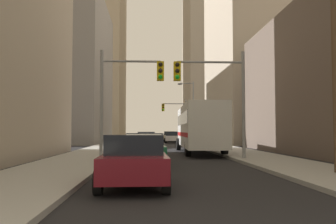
{
  "coord_description": "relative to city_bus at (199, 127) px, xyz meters",
  "views": [
    {
      "loc": [
        -1.32,
        -2.17,
        1.64
      ],
      "look_at": [
        0.0,
        22.53,
        2.92
      ],
      "focal_mm": 38.31,
      "sensor_mm": 36.0,
      "label": 1
    }
  ],
  "objects": [
    {
      "name": "sedan_white",
      "position": [
        -0.58,
        21.73,
        -1.16
      ],
      "size": [
        1.95,
        4.25,
        1.52
      ],
      "color": "white",
      "rests_on": "ground"
    },
    {
      "name": "city_bus",
      "position": [
        0.0,
        0.0,
        0.0
      ],
      "size": [
        2.83,
        11.57,
        3.4
      ],
      "color": "silver",
      "rests_on": "ground"
    },
    {
      "name": "sedan_beige",
      "position": [
        -0.58,
        28.01,
        -1.16
      ],
      "size": [
        1.95,
        4.23,
        1.52
      ],
      "color": "#C6B793",
      "rests_on": "ground"
    },
    {
      "name": "building_right_far_highrise",
      "position": [
        14.38,
        66.22,
        31.16
      ],
      "size": [
        16.8,
        20.44,
        66.18
      ],
      "primitive_type": "cube",
      "color": "#B7A893",
      "rests_on": "ground"
    },
    {
      "name": "traffic_signal_far_right",
      "position": [
        0.07,
        23.93,
        2.1
      ],
      "size": [
        3.5,
        0.44,
        6.0
      ],
      "color": "gray",
      "rests_on": "ground"
    },
    {
      "name": "sedan_navy",
      "position": [
        -3.87,
        8.52,
        -1.16
      ],
      "size": [
        1.95,
        4.26,
        1.52
      ],
      "color": "#141E4C",
      "rests_on": "ground"
    },
    {
      "name": "building_right_mid_block",
      "position": [
        14.85,
        21.8,
        14.79
      ],
      "size": [
        18.89,
        19.73,
        33.43
      ],
      "primitive_type": "cube",
      "color": "#B7A893",
      "rests_on": "ground"
    },
    {
      "name": "traffic_signal_near_left",
      "position": [
        -4.75,
        -6.61,
        2.1
      ],
      "size": [
        3.46,
        0.44,
        6.0
      ],
      "color": "gray",
      "rests_on": "ground"
    },
    {
      "name": "utility_pole_right",
      "position": [
        3.09,
        -13.48,
        3.27
      ],
      "size": [
        2.2,
        0.28,
        9.85
      ],
      "color": "brown",
      "rests_on": "ground"
    },
    {
      "name": "traffic_signal_near_right",
      "position": [
        -0.14,
        -6.61,
        2.12
      ],
      "size": [
        3.94,
        0.44,
        6.0
      ],
      "color": "gray",
      "rests_on": "ground"
    },
    {
      "name": "building_left_mid_office",
      "position": [
        -18.14,
        23.08,
        7.63
      ],
      "size": [
        17.02,
        19.31,
        19.12
      ],
      "primitive_type": "cube",
      "color": "gray",
      "rests_on": "ground"
    },
    {
      "name": "street_lamp_right",
      "position": [
        1.36,
        16.43,
        2.56
      ],
      "size": [
        1.96,
        0.32,
        7.5
      ],
      "color": "gray",
      "rests_on": "ground"
    },
    {
      "name": "sedan_maroon",
      "position": [
        -4.06,
        -15.4,
        -1.16
      ],
      "size": [
        1.95,
        4.23,
        1.52
      ],
      "color": "maroon",
      "rests_on": "ground"
    },
    {
      "name": "sedan_green",
      "position": [
        -3.85,
        -9.46,
        -1.16
      ],
      "size": [
        1.95,
        4.23,
        1.52
      ],
      "color": "#195938",
      "rests_on": "ground"
    },
    {
      "name": "building_left_far_tower",
      "position": [
        -18.22,
        65.67,
        27.83
      ],
      "size": [
        15.82,
        24.63,
        59.52
      ],
      "primitive_type": "cube",
      "color": "tan",
      "rests_on": "ground"
    },
    {
      "name": "sidewalk_right",
      "position": [
        2.74,
        26.22,
        -1.85
      ],
      "size": [
        3.58,
        160.0,
        0.15
      ],
      "primitive_type": "cube",
      "color": "#9E9E99",
      "rests_on": "ground"
    },
    {
      "name": "sidewalk_left",
      "position": [
        -7.4,
        26.22,
        -1.85
      ],
      "size": [
        3.58,
        160.0,
        0.15
      ],
      "primitive_type": "cube",
      "color": "#9E9E99",
      "rests_on": "ground"
    }
  ]
}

